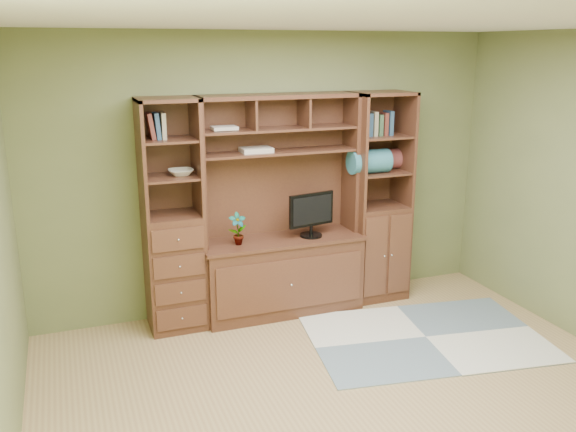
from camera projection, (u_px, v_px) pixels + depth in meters
name	position (u px, v px, depth m)	size (l,w,h in m)	color
room	(370.00, 231.00, 3.96)	(4.60, 4.10, 2.64)	tan
center_hutch	(282.00, 208.00, 5.60)	(1.54, 0.53, 2.05)	#492719
left_tower	(172.00, 217.00, 5.30)	(0.50, 0.45, 2.05)	#492719
right_tower	(378.00, 198.00, 5.99)	(0.55, 0.45, 2.05)	#492719
rug	(426.00, 337.00, 5.32)	(1.99, 1.33, 0.01)	#A3A9A9
monitor	(311.00, 207.00, 5.67)	(0.47, 0.21, 0.57)	black
orchid	(238.00, 229.00, 5.46)	(0.16, 0.11, 0.30)	#B85A3E
magazines	(256.00, 150.00, 5.47)	(0.28, 0.20, 0.04)	#BDAEA1
bowl	(181.00, 172.00, 5.23)	(0.22, 0.22, 0.05)	beige
blanket_teal	(369.00, 161.00, 5.79)	(0.39, 0.23, 0.23)	#2D6978
blanket_red	(383.00, 159.00, 5.99)	(0.35, 0.20, 0.20)	brown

